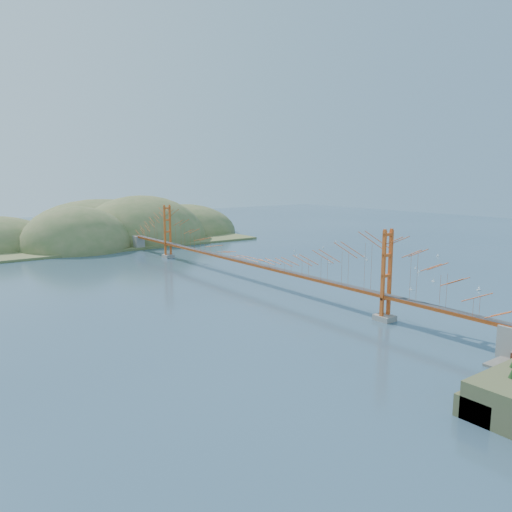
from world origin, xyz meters
TOP-DOWN VIEW (x-y plane):
  - ground at (0.00, 0.00)m, footprint 320.00×320.00m
  - bridge at (0.00, 0.18)m, footprint 2.20×94.40m
  - far_headlands at (2.21, 68.52)m, footprint 84.00×58.00m
  - sailboat_3 at (15.14, 13.34)m, footprint 0.57×0.50m
  - sailboat_16 at (27.46, 6.09)m, footprint 0.53×0.53m
  - sailboat_14 at (32.80, 1.35)m, footprint 0.47×0.57m
  - sailboat_10 at (16.99, -21.57)m, footprint 0.50×0.62m
  - sailboat_2 at (30.09, -13.67)m, footprint 0.53×0.53m
  - sailboat_5 at (35.91, 4.77)m, footprint 0.58×0.61m
  - sailboat_6 at (25.47, -28.18)m, footprint 0.67×0.67m
  - sailboat_17 at (47.99, 25.44)m, footprint 0.53×0.48m
  - sailboat_13 at (32.87, -10.92)m, footprint 0.51×0.44m
  - sailboat_0 at (25.26, -20.03)m, footprint 0.55×0.62m
  - sailboat_15 at (28.57, 20.18)m, footprint 0.49×0.53m
  - sailboat_1 at (23.56, 3.41)m, footprint 0.61×0.62m
  - sailboat_4 at (24.01, 14.16)m, footprint 0.61×0.61m
  - sailboat_11 at (49.52, -4.87)m, footprint 0.62×0.59m
  - sailboat_7 at (37.88, 19.89)m, footprint 0.50×0.42m

SIDE VIEW (x-z plane):
  - ground at x=0.00m, z-range 0.00..0.00m
  - far_headlands at x=2.21m, z-range -12.50..12.50m
  - sailboat_16 at x=27.46m, z-range -0.14..0.41m
  - sailboat_7 at x=37.88m, z-range -0.15..0.43m
  - sailboat_13 at x=32.87m, z-range -0.16..0.43m
  - sailboat_15 at x=28.57m, z-range -0.16..0.44m
  - sailboat_17 at x=47.99m, z-range -0.16..0.44m
  - sailboat_2 at x=30.09m, z-range -0.16..0.44m
  - sailboat_3 at x=15.14m, z-range -0.18..0.47m
  - sailboat_4 at x=24.01m, z-range -0.18..0.47m
  - sailboat_14 at x=32.80m, z-range -0.18..0.48m
  - sailboat_5 at x=35.91m, z-range -0.19..0.49m
  - sailboat_11 at x=49.52m, z-range -0.19..0.50m
  - sailboat_1 at x=23.56m, z-range -0.20..0.50m
  - sailboat_0 at x=25.26m, z-range -0.20..0.51m
  - sailboat_10 at x=16.99m, z-range -0.21..0.52m
  - sailboat_6 at x=25.47m, z-range -0.21..0.53m
  - bridge at x=0.00m, z-range 1.01..13.01m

